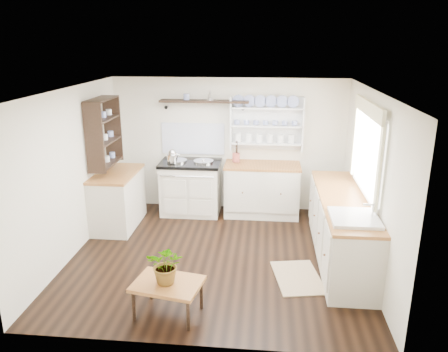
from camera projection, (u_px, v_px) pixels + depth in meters
The scene contains 19 objects.
floor at pixel (216, 256), 6.14m from camera, with size 4.00×3.80×0.01m, color black.
wall_back at pixel (229, 145), 7.60m from camera, with size 4.00×0.02×2.30m, color silver.
wall_right at pixel (370, 182), 5.61m from camera, with size 0.02×3.80×2.30m, color silver.
wall_left at pixel (71, 173), 5.98m from camera, with size 0.02×3.80×2.30m, color silver.
ceiling at pixel (216, 90), 5.45m from camera, with size 4.00×3.80×0.01m, color white.
window at pixel (367, 148), 5.63m from camera, with size 0.08×1.55×1.22m.
aga_cooker at pixel (191, 187), 7.55m from camera, with size 1.03×0.71×0.95m.
back_cabinets at pixel (262, 189), 7.46m from camera, with size 1.27×0.63×0.90m.
right_cabinets at pixel (341, 228), 5.94m from camera, with size 0.62×2.43×0.90m.
belfast_sink at pixel (353, 227), 5.12m from camera, with size 0.55×0.60×0.45m.
left_cabinets at pixel (118, 199), 7.01m from camera, with size 0.62×1.13×0.90m.
plate_rack at pixel (267, 123), 7.38m from camera, with size 1.20×0.22×0.90m.
high_shelf at pixel (204, 102), 7.29m from camera, with size 1.50×0.29×0.16m.
left_shelving at pixel (104, 132), 6.70m from camera, with size 0.28×0.80×1.05m, color black.
kettle at pixel (172, 156), 7.29m from camera, with size 0.18×0.18×0.23m, color silver, non-canonical shape.
utensil_crock at pixel (236, 158), 7.42m from camera, with size 0.13×0.13×0.15m, color #A94A3E.
center_table at pixel (168, 286), 4.74m from camera, with size 0.81×0.64×0.39m.
potted_plant at pixel (167, 264), 4.66m from camera, with size 0.39×0.34×0.44m, color #3F7233.
floor_rug at pixel (298, 277), 5.56m from camera, with size 0.55×0.85×0.02m, color olive.
Camera 1 is at (0.65, -5.48, 2.91)m, focal length 35.00 mm.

